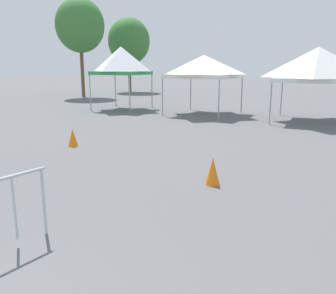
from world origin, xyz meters
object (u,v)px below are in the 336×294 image
object	(u,v)px
canopy_tent_behind_center	(318,65)
traffic_cone_near_barrier	(73,138)
canopy_tent_right_of_center	(204,67)
traffic_cone_lot_center	(213,171)
canopy_tent_center	(121,61)
tree_behind_tents_center	(129,41)
tree_behind_tents_right	(80,26)

from	to	relation	value
canopy_tent_behind_center	traffic_cone_near_barrier	world-z (taller)	canopy_tent_behind_center
canopy_tent_right_of_center	traffic_cone_lot_center	xyz separation A→B (m)	(4.44, -10.75, -2.19)
canopy_tent_center	canopy_tent_behind_center	world-z (taller)	canopy_tent_center
tree_behind_tents_center	traffic_cone_lot_center	distance (m)	28.90
tree_behind_tents_center	tree_behind_tents_right	xyz separation A→B (m)	(-0.24, -6.70, 0.82)
tree_behind_tents_right	traffic_cone_lot_center	bearing A→B (deg)	-43.42
traffic_cone_near_barrier	canopy_tent_behind_center	bearing A→B (deg)	54.67
canopy_tent_behind_center	traffic_cone_near_barrier	xyz separation A→B (m)	(-6.40, -9.03, -2.30)
canopy_tent_behind_center	tree_behind_tents_right	distance (m)	19.37
tree_behind_tents_center	traffic_cone_lot_center	size ratio (longest dim) A/B	11.67
tree_behind_tents_right	canopy_tent_center	bearing A→B (deg)	-36.47
canopy_tent_behind_center	tree_behind_tents_center	distance (m)	21.99
canopy_tent_center	canopy_tent_right_of_center	xyz separation A→B (m)	(5.05, 0.18, -0.32)
canopy_tent_behind_center	tree_behind_tents_center	world-z (taller)	tree_behind_tents_center
canopy_tent_center	tree_behind_tents_center	distance (m)	14.61
canopy_tent_right_of_center	tree_behind_tents_right	bearing A→B (deg)	156.61
canopy_tent_center	tree_behind_tents_right	world-z (taller)	tree_behind_tents_right
tree_behind_tents_right	traffic_cone_near_barrier	size ratio (longest dim) A/B	13.97
canopy_tent_behind_center	traffic_cone_near_barrier	size ratio (longest dim) A/B	6.55
canopy_tent_right_of_center	canopy_tent_behind_center	bearing A→B (deg)	-1.62
canopy_tent_behind_center	traffic_cone_lot_center	size ratio (longest dim) A/B	6.05
canopy_tent_behind_center	tree_behind_tents_right	size ratio (longest dim) A/B	0.47
tree_behind_tents_right	traffic_cone_lot_center	xyz separation A→B (m)	(17.19, -16.26, -5.34)
canopy_tent_right_of_center	traffic_cone_lot_center	size ratio (longest dim) A/B	5.86
canopy_tent_right_of_center	tree_behind_tents_center	bearing A→B (deg)	135.68
tree_behind_tents_center	canopy_tent_center	bearing A→B (deg)	-58.95
canopy_tent_behind_center	traffic_cone_near_barrier	distance (m)	11.30
canopy_tent_behind_center	tree_behind_tents_center	xyz separation A→B (m)	(-18.03, 12.38, 2.25)
tree_behind_tents_center	canopy_tent_behind_center	bearing A→B (deg)	-34.46
canopy_tent_center	tree_behind_tents_right	bearing A→B (deg)	143.53
canopy_tent_center	canopy_tent_behind_center	distance (m)	10.57
canopy_tent_center	canopy_tent_right_of_center	size ratio (longest dim) A/B	1.02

